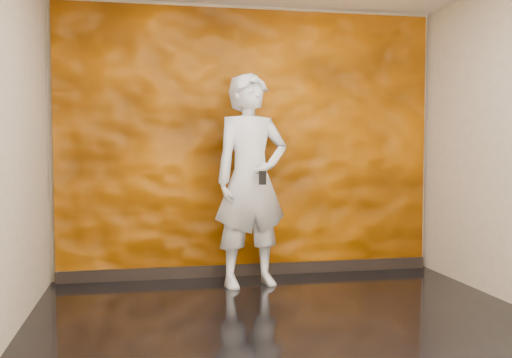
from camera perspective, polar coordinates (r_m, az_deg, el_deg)
name	(u,v)px	position (r m, az deg, el deg)	size (l,w,h in m)	color
room	(300,139)	(4.03, 4.44, 3.98)	(4.02, 4.02, 2.81)	black
feature_wall	(250,143)	(5.94, -0.65, 3.58)	(3.90, 0.06, 2.75)	#C46000
baseboard	(250,270)	(6.04, -0.57, -9.04)	(3.90, 0.04, 0.12)	black
man	(251,180)	(5.48, -0.49, -0.13)	(0.75, 0.49, 2.05)	#ABB3BD
phone	(263,178)	(5.20, 0.66, 0.12)	(0.07, 0.01, 0.13)	black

